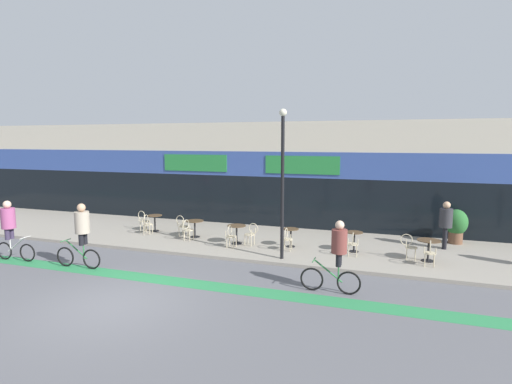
{
  "coord_description": "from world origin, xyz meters",
  "views": [
    {
      "loc": [
        6.7,
        -8.21,
        4.25
      ],
      "look_at": [
        1.47,
        7.17,
        2.15
      ],
      "focal_mm": 28.0,
      "sensor_mm": 36.0,
      "label": 1
    }
  ],
  "objects": [
    {
      "name": "bistro_table_0",
      "position": [
        -3.43,
        7.23,
        0.65
      ],
      "size": [
        0.67,
        0.67,
        0.75
      ],
      "color": "black",
      "rests_on": "sidewalk_slab"
    },
    {
      "name": "ground_plane",
      "position": [
        0.0,
        0.0,
        0.0
      ],
      "size": [
        120.0,
        120.0,
        0.0
      ],
      "primitive_type": "plane",
      "color": "#5B5B60"
    },
    {
      "name": "cafe_chair_0_near",
      "position": [
        -3.42,
        6.6,
        0.64
      ],
      "size": [
        0.45,
        0.6,
        0.9
      ],
      "rotation": [
        0.0,
        0.0,
        1.71
      ],
      "color": "beige",
      "rests_on": "sidewalk_slab"
    },
    {
      "name": "bistro_table_4",
      "position": [
        5.5,
        6.68,
        0.65
      ],
      "size": [
        0.63,
        0.63,
        0.76
      ],
      "color": "black",
      "rests_on": "sidewalk_slab"
    },
    {
      "name": "bistro_table_5",
      "position": [
        8.02,
        6.31,
        0.66
      ],
      "size": [
        0.78,
        0.78,
        0.74
      ],
      "color": "black",
      "rests_on": "sidewalk_slab"
    },
    {
      "name": "cafe_chair_2_near",
      "position": [
        0.93,
        5.72,
        0.64
      ],
      "size": [
        0.4,
        0.57,
        0.9
      ],
      "rotation": [
        0.0,
        0.0,
        1.58
      ],
      "color": "beige",
      "rests_on": "sidewalk_slab"
    },
    {
      "name": "bistro_table_2",
      "position": [
        0.93,
        6.34,
        0.66
      ],
      "size": [
        0.74,
        0.74,
        0.76
      ],
      "color": "black",
      "rests_on": "sidewalk_slab"
    },
    {
      "name": "bistro_table_1",
      "position": [
        -1.18,
        6.81,
        0.64
      ],
      "size": [
        0.76,
        0.76,
        0.72
      ],
      "color": "black",
      "rests_on": "sidewalk_slab"
    },
    {
      "name": "pedestrian_near_end",
      "position": [
        8.75,
        8.27,
        1.21
      ],
      "size": [
        0.52,
        0.52,
        1.83
      ],
      "rotation": [
        0.0,
        0.0,
        3.03
      ],
      "color": "black",
      "rests_on": "sidewalk_slab"
    },
    {
      "name": "cyclist_2",
      "position": [
        5.37,
        2.66,
        1.21
      ],
      "size": [
        1.7,
        0.48,
        2.07
      ],
      "rotation": [
        0.0,
        0.0,
        3.15
      ],
      "color": "black",
      "rests_on": "ground"
    },
    {
      "name": "cafe_chair_0_side",
      "position": [
        -4.06,
        7.24,
        0.64
      ],
      "size": [
        0.6,
        0.45,
        0.9
      ],
      "rotation": [
        0.0,
        0.0,
        -0.14
      ],
      "color": "beige",
      "rests_on": "sidewalk_slab"
    },
    {
      "name": "cafe_chair_1_side",
      "position": [
        -1.81,
        6.82,
        0.64
      ],
      "size": [
        0.59,
        0.44,
        0.9
      ],
      "rotation": [
        0.0,
        0.0,
        -0.11
      ],
      "color": "beige",
      "rests_on": "sidewalk_slab"
    },
    {
      "name": "cafe_chair_4_near",
      "position": [
        5.51,
        6.05,
        0.64
      ],
      "size": [
        0.43,
        0.59,
        0.9
      ],
      "rotation": [
        0.0,
        0.0,
        1.66
      ],
      "color": "beige",
      "rests_on": "sidewalk_slab"
    },
    {
      "name": "storefront_facade",
      "position": [
        0.0,
        11.96,
        2.55
      ],
      "size": [
        40.0,
        4.06,
        5.13
      ],
      "color": "beige",
      "rests_on": "ground"
    },
    {
      "name": "cafe_chair_5_side",
      "position": [
        7.4,
        6.32,
        0.64
      ],
      "size": [
        0.58,
        0.42,
        0.9
      ],
      "rotation": [
        0.0,
        0.0,
        -0.04
      ],
      "color": "beige",
      "rests_on": "sidewalk_slab"
    },
    {
      "name": "cafe_chair_1_near",
      "position": [
        -1.19,
        6.19,
        0.64
      ],
      "size": [
        0.44,
        0.59,
        0.9
      ],
      "rotation": [
        0.0,
        0.0,
        1.47
      ],
      "color": "beige",
      "rests_on": "sidewalk_slab"
    },
    {
      "name": "sidewalk_slab",
      "position": [
        0.0,
        7.25,
        0.06
      ],
      "size": [
        40.0,
        5.5,
        0.12
      ],
      "primitive_type": "cube",
      "color": "gray",
      "rests_on": "ground"
    },
    {
      "name": "bike_lane_stripe",
      "position": [
        0.0,
        2.03,
        0.0
      ],
      "size": [
        36.0,
        0.7,
        0.01
      ],
      "primitive_type": "cube",
      "color": "#2D844C",
      "rests_on": "ground"
    },
    {
      "name": "cafe_chair_2_side",
      "position": [
        1.56,
        6.33,
        0.64
      ],
      "size": [
        0.6,
        0.45,
        0.9
      ],
      "rotation": [
        0.0,
        0.0,
        3.02
      ],
      "color": "beige",
      "rests_on": "sidewalk_slab"
    },
    {
      "name": "planter_pot",
      "position": [
        9.27,
        9.27,
        0.89
      ],
      "size": [
        0.87,
        0.87,
        1.39
      ],
      "color": "brown",
      "rests_on": "sidewalk_slab"
    },
    {
      "name": "cafe_chair_5_near",
      "position": [
        8.02,
        5.69,
        0.64
      ],
      "size": [
        0.43,
        0.59,
        0.9
      ],
      "rotation": [
        0.0,
        0.0,
        1.5
      ],
      "color": "beige",
      "rests_on": "sidewalk_slab"
    },
    {
      "name": "lamp_post",
      "position": [
        3.17,
        4.99,
        3.12
      ],
      "size": [
        0.26,
        0.26,
        5.19
      ],
      "color": "black",
      "rests_on": "sidewalk_slab"
    },
    {
      "name": "cafe_chair_3_near",
      "position": [
        3.09,
        5.99,
        0.64
      ],
      "size": [
        0.4,
        0.57,
        0.9
      ],
      "rotation": [
        0.0,
        0.0,
        1.57
      ],
      "color": "beige",
      "rests_on": "sidewalk_slab"
    },
    {
      "name": "cyclist_0",
      "position": [
        -6.01,
        2.07,
        1.29
      ],
      "size": [
        1.64,
        0.54,
        2.15
      ],
      "rotation": [
        0.0,
        0.0,
        0.08
      ],
      "color": "black",
      "rests_on": "ground"
    },
    {
      "name": "bistro_table_3",
      "position": [
        3.09,
        6.61,
        0.63
      ],
      "size": [
        0.61,
        0.61,
        0.72
      ],
      "color": "black",
      "rests_on": "sidewalk_slab"
    },
    {
      "name": "cyclist_1",
      "position": [
        -2.95,
        2.16,
        1.31
      ],
      "size": [
        1.72,
        0.52,
        2.2
      ],
      "rotation": [
        0.0,
        0.0,
        3.19
      ],
      "color": "black",
      "rests_on": "ground"
    }
  ]
}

